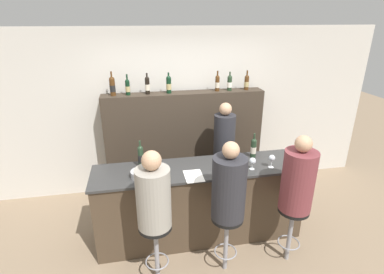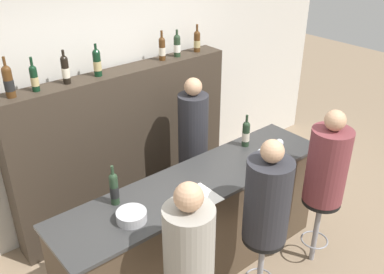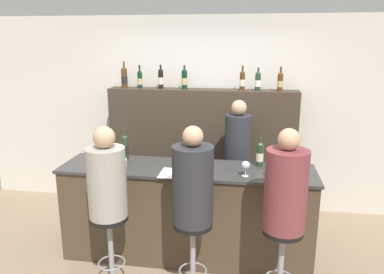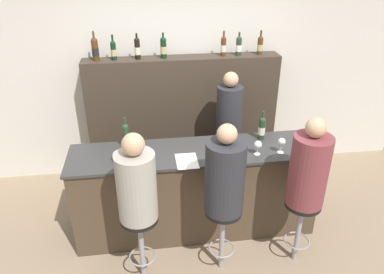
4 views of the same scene
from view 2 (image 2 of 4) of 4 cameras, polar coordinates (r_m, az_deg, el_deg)
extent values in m
cube|color=beige|center=(4.54, -10.73, 5.04)|extent=(6.40, 0.05, 2.60)
cube|color=#473828|center=(3.96, 0.79, -12.02)|extent=(2.58, 0.60, 0.98)
cube|color=#333333|center=(3.65, 0.84, -5.95)|extent=(2.62, 0.64, 0.03)
cube|color=#382D23|center=(4.56, -8.80, -1.19)|extent=(2.45, 0.28, 1.67)
cylinder|color=#233823|center=(3.36, -10.32, -7.03)|extent=(0.07, 0.07, 0.24)
cylinder|color=black|center=(3.37, -10.30, -7.19)|extent=(0.07, 0.07, 0.10)
sphere|color=#233823|center=(3.30, -10.49, -5.32)|extent=(0.07, 0.07, 0.07)
cylinder|color=#233823|center=(3.26, -10.58, -4.48)|extent=(0.02, 0.02, 0.09)
cylinder|color=#233823|center=(4.14, 7.18, 0.21)|extent=(0.07, 0.07, 0.22)
cylinder|color=beige|center=(4.14, 7.17, 0.07)|extent=(0.07, 0.07, 0.09)
sphere|color=#233823|center=(4.09, 7.27, 1.58)|extent=(0.07, 0.07, 0.07)
cylinder|color=#233823|center=(4.06, 7.32, 2.34)|extent=(0.02, 0.02, 0.09)
cylinder|color=#4C2D14|center=(3.81, -23.22, 6.53)|extent=(0.08, 0.08, 0.23)
cylinder|color=black|center=(3.81, -23.19, 6.37)|extent=(0.08, 0.08, 0.09)
sphere|color=#4C2D14|center=(3.77, -23.55, 8.16)|extent=(0.08, 0.08, 0.08)
cylinder|color=#4C2D14|center=(3.75, -23.74, 9.07)|extent=(0.02, 0.02, 0.10)
cylinder|color=black|center=(3.87, -20.25, 7.12)|extent=(0.06, 0.06, 0.19)
cylinder|color=tan|center=(3.88, -20.23, 6.99)|extent=(0.07, 0.07, 0.08)
sphere|color=black|center=(3.84, -20.49, 8.47)|extent=(0.06, 0.06, 0.06)
cylinder|color=black|center=(3.82, -20.64, 9.29)|extent=(0.02, 0.02, 0.09)
cylinder|color=black|center=(3.96, -16.50, 8.37)|extent=(0.07, 0.07, 0.22)
cylinder|color=beige|center=(3.96, -16.48, 8.22)|extent=(0.07, 0.07, 0.09)
sphere|color=black|center=(3.93, -16.72, 9.89)|extent=(0.07, 0.07, 0.07)
cylinder|color=black|center=(3.91, -16.82, 10.56)|extent=(0.02, 0.02, 0.07)
cylinder|color=black|center=(4.08, -12.52, 9.42)|extent=(0.07, 0.07, 0.22)
cylinder|color=tan|center=(4.09, -12.50, 9.27)|extent=(0.07, 0.07, 0.09)
sphere|color=black|center=(4.05, -12.68, 10.88)|extent=(0.07, 0.07, 0.07)
cylinder|color=black|center=(4.04, -12.75, 11.56)|extent=(0.02, 0.02, 0.07)
cylinder|color=#4C2D14|center=(4.45, -4.01, 11.46)|extent=(0.07, 0.07, 0.21)
cylinder|color=beige|center=(4.45, -4.00, 11.33)|extent=(0.07, 0.07, 0.08)
sphere|color=#4C2D14|center=(4.42, -4.05, 12.74)|extent=(0.07, 0.07, 0.07)
cylinder|color=#4C2D14|center=(4.41, -4.08, 13.44)|extent=(0.02, 0.02, 0.09)
cylinder|color=#233823|center=(4.56, -2.00, 11.87)|extent=(0.07, 0.07, 0.20)
cylinder|color=white|center=(4.57, -2.00, 11.75)|extent=(0.07, 0.07, 0.08)
sphere|color=#233823|center=(4.54, -2.02, 13.07)|extent=(0.07, 0.07, 0.07)
cylinder|color=#233823|center=(4.52, -2.04, 13.68)|extent=(0.02, 0.02, 0.07)
cylinder|color=#4C2D14|center=(4.73, 0.67, 12.44)|extent=(0.07, 0.07, 0.19)
cylinder|color=tan|center=(4.73, 0.67, 12.32)|extent=(0.07, 0.07, 0.08)
sphere|color=#4C2D14|center=(4.70, 0.68, 13.57)|extent=(0.07, 0.07, 0.07)
cylinder|color=#4C2D14|center=(4.69, 0.68, 14.26)|extent=(0.02, 0.02, 0.09)
cylinder|color=silver|center=(3.91, 9.08, -3.50)|extent=(0.06, 0.06, 0.00)
cylinder|color=silver|center=(3.89, 9.12, -3.03)|extent=(0.01, 0.01, 0.07)
sphere|color=silver|center=(3.86, 9.20, -2.13)|extent=(0.08, 0.08, 0.08)
cylinder|color=silver|center=(4.08, 11.40, -2.32)|extent=(0.07, 0.07, 0.00)
cylinder|color=silver|center=(4.06, 11.46, -1.76)|extent=(0.01, 0.01, 0.09)
sphere|color=silver|center=(4.02, 11.56, -0.78)|extent=(0.08, 0.08, 0.08)
cylinder|color=#B7B7BC|center=(3.22, -8.06, -10.40)|extent=(0.23, 0.23, 0.08)
cube|color=white|center=(3.46, 1.40, -7.82)|extent=(0.21, 0.30, 0.00)
cylinder|color=gray|center=(2.93, -0.42, -14.60)|extent=(0.35, 0.35, 0.64)
sphere|color=tan|center=(2.67, -0.45, -7.98)|extent=(0.19, 0.19, 0.19)
cylinder|color=gray|center=(3.82, 9.08, -17.16)|extent=(0.05, 0.05, 0.69)
cylinder|color=black|center=(3.58, 9.53, -13.06)|extent=(0.35, 0.35, 0.04)
cylinder|color=#28282D|center=(3.35, 10.02, -8.32)|extent=(0.36, 0.36, 0.69)
sphere|color=tan|center=(3.12, 10.67, -1.87)|extent=(0.18, 0.18, 0.18)
cylinder|color=gray|center=(4.31, 16.18, -12.01)|extent=(0.05, 0.05, 0.69)
torus|color=gray|center=(4.37, 16.00, -13.04)|extent=(0.26, 0.26, 0.02)
cylinder|color=black|center=(4.09, 16.86, -8.09)|extent=(0.35, 0.35, 0.04)
cylinder|color=brown|center=(3.89, 17.60, -3.69)|extent=(0.35, 0.35, 0.70)
sphere|color=tan|center=(3.69, 18.56, 2.11)|extent=(0.18, 0.18, 0.18)
cylinder|color=#28282D|center=(4.50, 0.14, -2.93)|extent=(0.31, 0.31, 1.44)
sphere|color=tan|center=(4.14, 0.15, 6.73)|extent=(0.18, 0.18, 0.18)
camera|label=1|loc=(1.57, 80.12, -7.90)|focal=28.00mm
camera|label=3|loc=(3.00, 71.39, -6.82)|focal=35.00mm
camera|label=4|loc=(1.80, 83.88, -1.05)|focal=35.00mm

